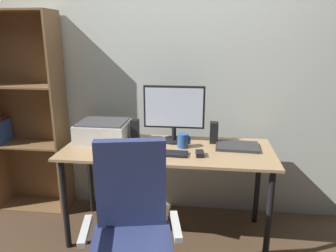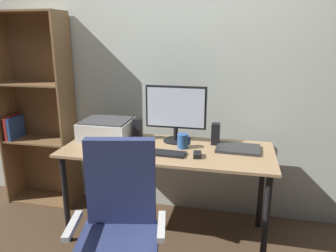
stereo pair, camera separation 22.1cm
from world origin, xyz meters
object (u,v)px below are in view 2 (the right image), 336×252
(printer, at_px, (107,129))
(laptop, at_px, (238,148))
(speaker_right, at_px, (216,134))
(office_chair, at_px, (119,239))
(coffee_mug, at_px, (183,141))
(speaker_left, at_px, (137,129))
(mouse, at_px, (197,155))
(keyboard, at_px, (165,153))
(desk, at_px, (167,159))
(monitor, at_px, (176,111))
(bookshelf, at_px, (38,113))

(printer, bearing_deg, laptop, -2.31)
(speaker_right, height_order, office_chair, office_chair)
(coffee_mug, height_order, speaker_left, speaker_left)
(mouse, height_order, laptop, mouse)
(keyboard, distance_m, mouse, 0.23)
(coffee_mug, bearing_deg, desk, -162.24)
(speaker_left, relative_size, printer, 0.42)
(keyboard, height_order, speaker_right, speaker_right)
(monitor, xyz_separation_m, coffee_mug, (0.09, -0.15, -0.20))
(desk, xyz_separation_m, office_chair, (-0.10, -0.77, -0.19))
(speaker_left, bearing_deg, desk, -30.96)
(printer, relative_size, bookshelf, 0.23)
(keyboard, bearing_deg, mouse, 3.35)
(keyboard, height_order, office_chair, office_chair)
(mouse, relative_size, bookshelf, 0.05)
(printer, bearing_deg, bookshelf, 165.36)
(laptop, bearing_deg, keyboard, -154.63)
(mouse, height_order, printer, printer)
(desk, distance_m, printer, 0.58)
(monitor, xyz_separation_m, speaker_right, (0.32, -0.01, -0.17))
(desk, height_order, coffee_mug, coffee_mug)
(coffee_mug, xyz_separation_m, laptop, (0.41, 0.04, -0.04))
(office_chair, distance_m, bookshelf, 1.68)
(monitor, distance_m, keyboard, 0.40)
(keyboard, xyz_separation_m, mouse, (0.23, 0.00, 0.01))
(monitor, bearing_deg, office_chair, -98.02)
(monitor, bearing_deg, mouse, -54.82)
(desk, relative_size, office_chair, 1.57)
(desk, distance_m, monitor, 0.39)
(mouse, xyz_separation_m, bookshelf, (-1.56, 0.45, 0.12))
(printer, bearing_deg, speaker_right, 3.22)
(office_chair, bearing_deg, mouse, 49.20)
(monitor, xyz_separation_m, keyboard, (-0.01, -0.31, -0.25))
(bookshelf, bearing_deg, speaker_left, -8.42)
(coffee_mug, relative_size, office_chair, 0.11)
(office_chair, bearing_deg, bookshelf, 125.78)
(keyboard, bearing_deg, bookshelf, 163.90)
(mouse, bearing_deg, office_chair, -125.07)
(speaker_left, xyz_separation_m, bookshelf, (-1.02, 0.15, 0.05))
(mouse, height_order, bookshelf, bookshelf)
(laptop, bearing_deg, coffee_mug, -170.89)
(keyboard, xyz_separation_m, bookshelf, (-1.32, 0.45, 0.13))
(printer, bearing_deg, coffee_mug, -7.61)
(mouse, height_order, coffee_mug, coffee_mug)
(desk, xyz_separation_m, mouse, (0.25, -0.13, 0.10))
(desk, xyz_separation_m, printer, (-0.54, 0.12, 0.17))
(monitor, bearing_deg, keyboard, -92.42)
(coffee_mug, bearing_deg, laptop, 6.18)
(laptop, bearing_deg, office_chair, -123.68)
(speaker_right, bearing_deg, bookshelf, 174.80)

